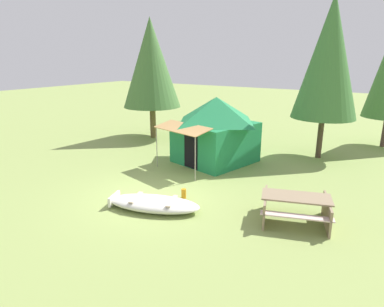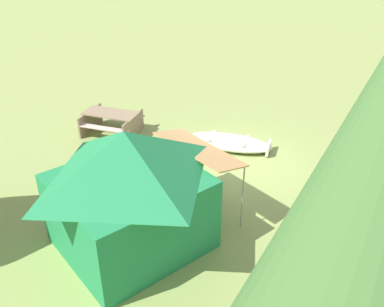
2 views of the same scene
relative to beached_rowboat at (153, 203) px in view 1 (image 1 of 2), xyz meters
name	(u,v)px [view 1 (image 1 of 2)]	position (x,y,z in m)	size (l,w,h in m)	color
ground_plane	(151,195)	(-0.74, 0.79, -0.20)	(80.00, 80.00, 0.00)	#889D51
beached_rowboat	(153,203)	(0.00, 0.00, 0.00)	(3.05, 1.94, 0.38)	silver
canvas_cabin_tent	(216,129)	(-0.74, 5.24, 1.28)	(3.63, 4.54, 2.84)	#208148
picnic_table	(296,205)	(3.83, 1.52, 0.29)	(2.24, 2.02, 0.77)	#8D775A
cooler_box	(208,166)	(-0.45, 4.08, -0.02)	(0.53, 0.39, 0.35)	#2D8757
fuel_can	(184,194)	(0.31, 1.18, -0.04)	(0.16, 0.16, 0.32)	orange
pine_tree_back_right	(151,63)	(-5.95, 7.36, 3.92)	(3.16, 3.16, 6.50)	brown
pine_tree_far_center	(329,58)	(2.97, 8.31, 4.23)	(2.77, 2.77, 7.02)	#473728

